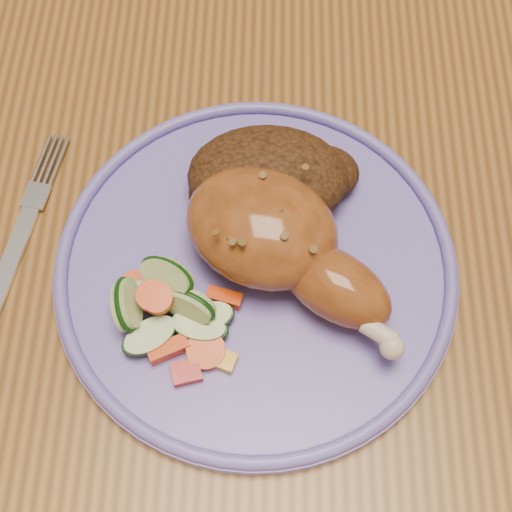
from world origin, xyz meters
name	(u,v)px	position (x,y,z in m)	size (l,w,h in m)	color
ground	(290,400)	(0.00, 0.00, 0.00)	(4.00, 4.00, 0.00)	brown
dining_table	(322,209)	(0.00, 0.00, 0.67)	(0.90, 1.40, 0.75)	brown
plate	(256,269)	(-0.06, -0.10, 0.76)	(0.30, 0.30, 0.01)	#6D60C0
plate_rim	(256,262)	(-0.06, -0.10, 0.77)	(0.30, 0.30, 0.01)	#6D60C0
chicken_leg	(279,241)	(-0.04, -0.10, 0.79)	(0.17, 0.16, 0.06)	#944F1F
rice_pilaf	(271,178)	(-0.05, -0.04, 0.78)	(0.13, 0.09, 0.05)	#412610
vegetable_pile	(171,311)	(-0.12, -0.15, 0.78)	(0.10, 0.10, 0.05)	#A50A05
fork	(17,245)	(-0.24, -0.09, 0.75)	(0.05, 0.17, 0.00)	silver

